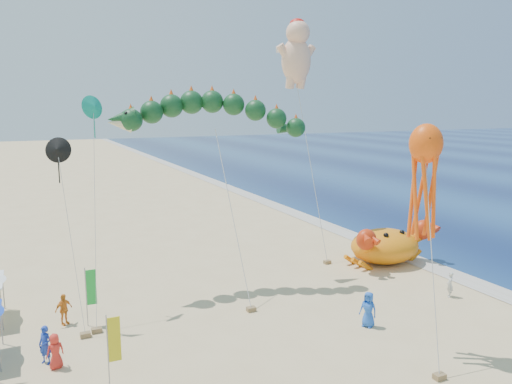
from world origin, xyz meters
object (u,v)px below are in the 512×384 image
Objects in this scene: crab_inflatable at (386,245)px; dragon_kite at (212,119)px; cherub_kite at (297,52)px; octopus_kite at (424,173)px.

dragon_kite is at bearing 175.80° from crab_inflatable.
crab_inflatable is 16.06m from dragon_kite.
cherub_kite is at bearing 129.11° from crab_inflatable.
octopus_kite is at bearing -65.53° from dragon_kite.
cherub_kite reaches higher than octopus_kite.
cherub_kite is (-4.56, 5.61, 14.09)m from crab_inflatable.
cherub_kite is at bearing 28.61° from dragon_kite.
crab_inflatable is 0.66× the size of octopus_kite.
octopus_kite is (5.58, -12.25, -2.17)m from dragon_kite.
dragon_kite reaches higher than octopus_kite.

